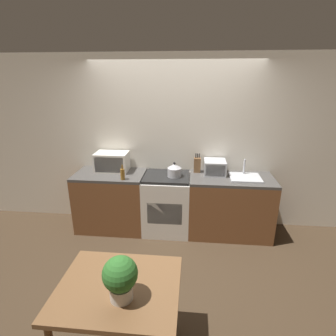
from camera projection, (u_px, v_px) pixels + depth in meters
name	position (u px, v px, depth m)	size (l,w,h in m)	color
ground_plane	(167.00, 260.00, 3.43)	(16.00, 16.00, 0.00)	#3D2D1E
wall_back	(174.00, 143.00, 4.02)	(10.00, 0.06, 2.60)	silver
counter_left_run	(112.00, 201.00, 4.06)	(1.03, 0.62, 0.90)	brown
counter_right_run	(230.00, 206.00, 3.90)	(1.20, 0.62, 0.90)	brown
stove_range	(167.00, 203.00, 3.98)	(0.69, 0.62, 0.90)	silver
kettle	(174.00, 170.00, 3.77)	(0.20, 0.20, 0.22)	#B7B7BC
microwave	(112.00, 162.00, 3.98)	(0.49, 0.33, 0.29)	silver
bottle	(123.00, 174.00, 3.65)	(0.06, 0.06, 0.22)	olive
knife_block	(197.00, 165.00, 3.94)	(0.10, 0.09, 0.29)	brown
toaster_oven	(215.00, 167.00, 3.86)	(0.31, 0.32, 0.21)	silver
sink_basin	(245.00, 177.00, 3.73)	(0.43, 0.38, 0.24)	silver
dining_table	(119.00, 295.00, 2.04)	(0.94, 0.77, 0.74)	brown
potted_plant	(120.00, 277.00, 1.83)	(0.25, 0.25, 0.34)	beige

